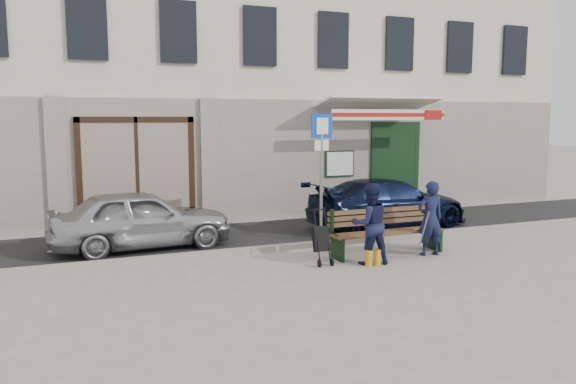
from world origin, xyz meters
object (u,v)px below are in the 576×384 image
bench (385,232)px  man (430,218)px  car_silver (141,219)px  car_navy (388,203)px  parking_sign (322,156)px  stroller (321,240)px  woman (370,224)px

bench → man: (0.80, -0.37, 0.29)m
car_silver → car_navy: (6.02, 0.05, -0.02)m
car_navy → bench: bearing=141.3°
car_silver → parking_sign: (3.77, -0.81, 1.27)m
car_silver → bench: 5.06m
parking_sign → man: size_ratio=1.88×
car_silver → parking_sign: parking_sign is taller
man → stroller: bearing=1.2°
parking_sign → bench: size_ratio=1.17×
bench → car_navy: bearing=57.2°
stroller → woman: bearing=-19.1°
car_silver → stroller: car_silver is taller
car_silver → stroller: bearing=-134.5°
man → stroller: size_ratio=1.45×
parking_sign → stroller: parking_sign is taller
car_navy → parking_sign: size_ratio=1.50×
parking_sign → man: (1.50, -1.90, -1.15)m
car_navy → stroller: (-3.05, -2.59, -0.16)m
parking_sign → bench: 2.22m
car_navy → stroller: bearing=124.5°
car_silver → man: 5.93m
bench → woman: woman is taller
car_navy → man: 2.87m
car_silver → woman: (3.82, -2.86, 0.13)m
man → car_silver: bearing=-21.7°
bench → man: man is taller
car_silver → car_navy: size_ratio=0.88×
woman → stroller: size_ratio=1.49×
woman → stroller: (-0.85, 0.32, -0.31)m
car_silver → car_navy: bearing=-93.5°
car_silver → woman: woman is taller
woman → car_navy: bearing=-120.7°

